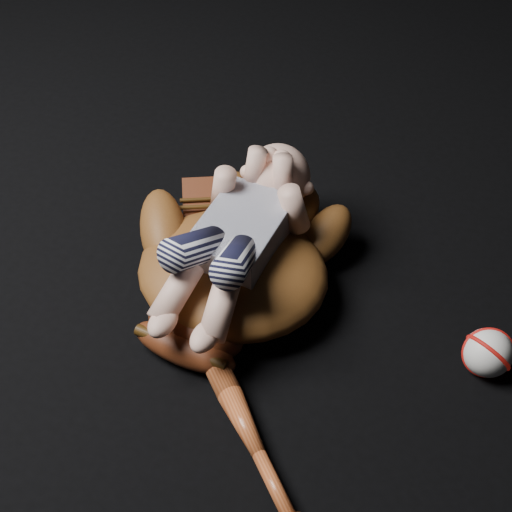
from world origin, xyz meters
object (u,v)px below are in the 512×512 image
baseball_glove (233,265)px  baseball_bat (236,407)px  newborn_baby (233,235)px  baseball (488,353)px

baseball_glove → baseball_bat: bearing=-60.2°
baseball_glove → newborn_baby: bearing=-40.5°
newborn_baby → baseball_glove: bearing=135.9°
baseball_glove → newborn_baby: size_ratio=1.05×
newborn_baby → baseball_bat: (0.07, -0.21, -0.11)m
baseball_glove → baseball: 0.39m
baseball_bat → baseball: bearing=29.1°
newborn_baby → baseball: size_ratio=5.68×
baseball_glove → baseball_bat: 0.23m
newborn_baby → baseball: 0.40m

